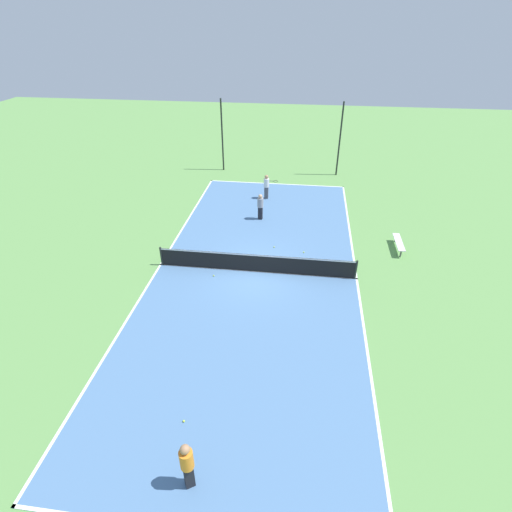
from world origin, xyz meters
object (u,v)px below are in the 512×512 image
at_px(fence_post_back_left, 222,136).
at_px(player_far_white, 267,185).
at_px(tennis_ball_left_sideline, 214,276).
at_px(tennis_ball_far_baseline, 184,421).
at_px(tennis_net, 256,263).
at_px(bench, 399,243).
at_px(player_center_orange, 187,463).
at_px(player_baseline_gray, 260,205).
at_px(tennis_ball_near_net, 274,247).
at_px(tennis_ball_midcourt, 304,252).
at_px(fence_post_back_right, 340,140).

bearing_deg(fence_post_back_left, player_far_white, -52.53).
bearing_deg(tennis_ball_left_sideline, fence_post_back_left, 99.50).
xyz_separation_m(player_far_white, tennis_ball_far_baseline, (-0.71, -17.29, -0.90)).
relative_size(tennis_net, bench, 5.00).
relative_size(tennis_ball_far_baseline, tennis_ball_left_sideline, 1.00).
bearing_deg(fence_post_back_left, player_center_orange, -80.76).
height_order(player_far_white, player_baseline_gray, player_far_white).
bearing_deg(fence_post_back_left, player_baseline_gray, -64.69).
relative_size(player_center_orange, tennis_ball_far_baseline, 25.05).
distance_m(player_far_white, tennis_ball_near_net, 6.57).
bearing_deg(tennis_ball_midcourt, player_far_white, 111.70).
height_order(player_center_orange, tennis_ball_near_net, player_center_orange).
xyz_separation_m(player_center_orange, fence_post_back_left, (-3.95, 24.27, 1.68)).
bearing_deg(fence_post_back_right, fence_post_back_left, 180.00).
distance_m(tennis_ball_left_sideline, tennis_ball_near_net, 4.01).
height_order(tennis_ball_left_sideline, fence_post_back_left, fence_post_back_left).
distance_m(fence_post_back_left, fence_post_back_right, 8.77).
distance_m(tennis_net, fence_post_back_right, 14.77).
xyz_separation_m(player_far_white, tennis_ball_near_net, (1.10, -6.41, -0.90)).
bearing_deg(player_baseline_gray, tennis_ball_left_sideline, 85.09).
xyz_separation_m(tennis_net, fence_post_back_right, (4.39, 13.94, 2.15)).
height_order(player_baseline_gray, tennis_ball_midcourt, player_baseline_gray).
height_order(bench, tennis_ball_far_baseline, bench).
height_order(player_baseline_gray, tennis_ball_near_net, player_baseline_gray).
relative_size(player_far_white, player_baseline_gray, 1.02).
relative_size(bench, player_center_orange, 1.12).
distance_m(tennis_ball_midcourt, tennis_ball_near_net, 1.62).
relative_size(bench, player_far_white, 1.17).
relative_size(player_far_white, tennis_ball_midcourt, 23.90).
relative_size(tennis_ball_left_sideline, fence_post_back_right, 0.01).
distance_m(bench, tennis_ball_left_sideline, 9.87).
relative_size(player_far_white, fence_post_back_right, 0.30).
bearing_deg(bench, fence_post_back_left, 46.83).
height_order(player_far_white, fence_post_back_right, fence_post_back_right).
bearing_deg(tennis_ball_near_net, player_baseline_gray, 109.12).
height_order(tennis_ball_near_net, fence_post_back_right, fence_post_back_right).
distance_m(tennis_ball_midcourt, fence_post_back_right, 12.38).
xyz_separation_m(player_far_white, tennis_ball_midcourt, (2.69, -6.75, -0.90)).
xyz_separation_m(tennis_ball_far_baseline, fence_post_back_right, (5.53, 22.44, 2.62)).
xyz_separation_m(player_baseline_gray, tennis_ball_left_sideline, (-1.47, -6.33, -0.87)).
xyz_separation_m(bench, tennis_ball_midcourt, (-4.93, -1.06, -0.34)).
relative_size(tennis_ball_far_baseline, fence_post_back_right, 0.01).
bearing_deg(tennis_ball_near_net, fence_post_back_left, 113.60).
xyz_separation_m(player_far_white, player_center_orange, (-0.00, -19.11, 0.04)).
distance_m(player_far_white, player_baseline_gray, 3.12).
distance_m(player_center_orange, tennis_ball_left_sideline, 9.82).
distance_m(player_far_white, tennis_ball_left_sideline, 9.62).
bearing_deg(tennis_ball_near_net, tennis_net, -105.72).
relative_size(tennis_ball_midcourt, fence_post_back_left, 0.01).
bearing_deg(tennis_ball_midcourt, bench, 12.12).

